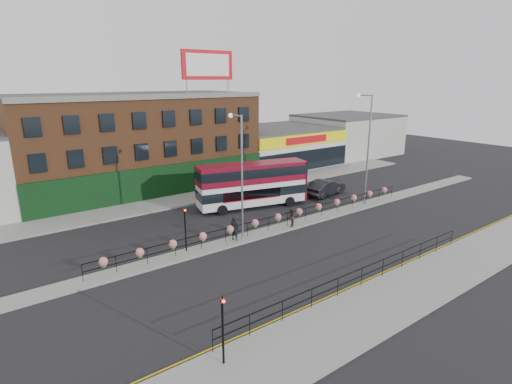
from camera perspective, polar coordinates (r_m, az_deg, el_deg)
ground at (r=32.56m, az=3.14°, el=-5.40°), size 120.00×120.00×0.00m
south_pavement at (r=25.34m, az=21.08°, el=-12.85°), size 60.00×4.00×0.15m
north_pavement at (r=41.99m, az=-7.29°, el=-0.48°), size 60.00×4.00×0.15m
median at (r=32.54m, az=3.14°, el=-5.28°), size 60.00×1.60×0.15m
yellow_line_inner at (r=26.48m, az=16.84°, el=-11.31°), size 60.00×0.10×0.01m
yellow_line_outer at (r=26.39m, az=17.16°, el=-11.44°), size 60.00×0.10×0.01m
brick_building at (r=46.45m, az=-16.72°, el=6.94°), size 25.00×12.21×10.30m
supermarket at (r=56.63m, az=2.94°, el=6.54°), size 15.00×12.25×5.30m
warehouse_east at (r=66.84m, az=12.84°, el=8.03°), size 14.50×12.00×6.30m
billboard at (r=44.17m, az=-6.93°, el=17.55°), size 6.00×0.29×4.40m
median_railing at (r=32.20m, az=3.17°, el=-3.67°), size 30.04×0.56×1.23m
south_railing at (r=24.40m, az=14.88°, el=-11.08°), size 20.04×0.05×1.12m
double_decker_bus at (r=37.50m, az=-0.46°, el=1.67°), size 10.76×4.85×4.24m
car at (r=42.46m, az=9.90°, el=0.66°), size 3.45×5.65×1.67m
pedestrian_a at (r=29.88m, az=-3.07°, el=-5.20°), size 1.00×0.94×1.84m
pedestrian_b at (r=32.69m, az=5.02°, el=-3.65°), size 1.32×1.32×1.53m
lamp_column_west at (r=29.13m, az=-2.29°, el=3.64°), size 0.33×1.62×9.25m
lamp_column_east at (r=38.96m, az=15.53°, el=7.14°), size 0.37×1.81×10.33m
traffic_light_south at (r=17.15m, az=-4.81°, el=-17.14°), size 0.15×0.28×3.65m
traffic_light_median at (r=27.94m, az=-10.13°, el=-3.89°), size 0.15×0.28×3.65m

